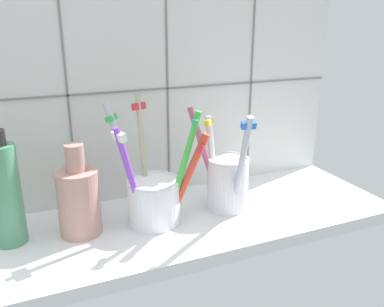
# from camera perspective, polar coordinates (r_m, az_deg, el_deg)

# --- Properties ---
(counter_slab) EXTENTS (0.64, 0.22, 0.02)m
(counter_slab) POSITION_cam_1_polar(r_m,az_deg,el_deg) (0.64, 0.25, -9.60)
(counter_slab) COLOR silver
(counter_slab) RESTS_ON ground
(tile_wall_back) EXTENTS (0.64, 0.02, 0.45)m
(tile_wall_back) POSITION_cam_1_polar(r_m,az_deg,el_deg) (0.68, -3.82, 11.11)
(tile_wall_back) COLOR silver
(tile_wall_back) RESTS_ON ground
(toothbrush_cup_left) EXTENTS (0.13, 0.11, 0.19)m
(toothbrush_cup_left) POSITION_cam_1_polar(r_m,az_deg,el_deg) (0.60, -5.41, -5.81)
(toothbrush_cup_left) COLOR white
(toothbrush_cup_left) RESTS_ON counter_slab
(toothbrush_cup_right) EXTENTS (0.10, 0.12, 0.17)m
(toothbrush_cup_right) POSITION_cam_1_polar(r_m,az_deg,el_deg) (0.65, 4.90, -3.69)
(toothbrush_cup_right) COLOR silver
(toothbrush_cup_right) RESTS_ON counter_slab
(ceramic_vase) EXTENTS (0.06, 0.06, 0.13)m
(ceramic_vase) POSITION_cam_1_polar(r_m,az_deg,el_deg) (0.59, -15.69, -6.25)
(ceramic_vase) COLOR tan
(ceramic_vase) RESTS_ON counter_slab
(soap_bottle) EXTENTS (0.04, 0.04, 0.16)m
(soap_bottle) POSITION_cam_1_polar(r_m,az_deg,el_deg) (0.59, -24.97, -5.11)
(soap_bottle) COLOR #52956D
(soap_bottle) RESTS_ON counter_slab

